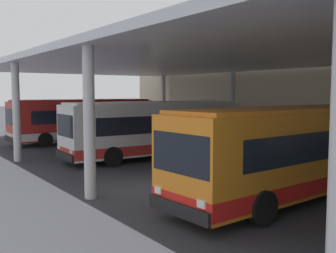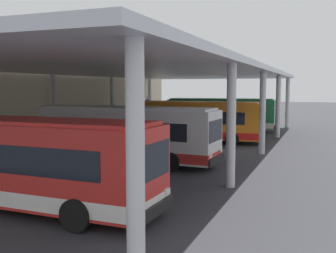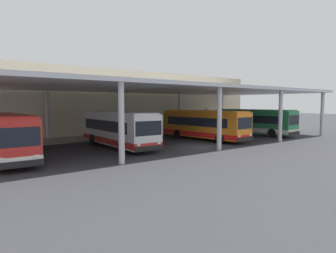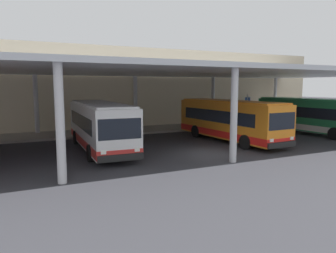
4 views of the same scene
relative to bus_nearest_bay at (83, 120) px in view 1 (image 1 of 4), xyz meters
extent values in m
plane|color=#333338|center=(14.94, -3.75, -1.66)|extent=(200.00, 200.00, 0.00)
cube|color=gray|center=(14.94, 8.00, -1.57)|extent=(42.00, 4.50, 0.18)
cube|color=silver|center=(14.94, 1.75, 3.74)|extent=(40.00, 17.00, 0.30)
cylinder|color=silver|center=(-3.56, 9.75, 0.97)|extent=(0.40, 0.40, 5.25)
cylinder|color=silver|center=(5.69, -6.25, 0.97)|extent=(0.40, 0.40, 5.25)
cylinder|color=silver|center=(5.69, 9.75, 0.97)|extent=(0.40, 0.40, 5.25)
cylinder|color=silver|center=(14.94, -6.25, 0.97)|extent=(0.40, 0.40, 5.25)
cube|color=red|center=(0.00, 0.00, 0.04)|extent=(2.74, 10.46, 2.70)
cube|color=white|center=(0.00, 0.00, -0.96)|extent=(2.76, 10.48, 0.50)
cube|color=black|center=(0.00, 0.15, 0.34)|extent=(2.74, 8.59, 0.90)
cube|color=black|center=(-0.12, -5.15, 0.39)|extent=(2.30, 0.17, 1.10)
cube|color=black|center=(-0.12, -5.24, -1.11)|extent=(2.45, 0.22, 0.36)
cube|color=red|center=(0.00, 0.00, 1.45)|extent=(2.53, 10.04, 0.12)
cube|color=yellow|center=(-0.12, -5.12, 1.21)|extent=(1.75, 0.16, 0.28)
cube|color=white|center=(-1.02, -5.21, -0.76)|extent=(0.28, 0.09, 0.20)
cube|color=white|center=(0.78, -5.25, -0.76)|extent=(0.28, 0.09, 0.20)
cylinder|color=black|center=(-1.30, -3.20, -1.16)|extent=(0.30, 1.01, 1.00)
cylinder|color=black|center=(1.15, -3.25, -1.16)|extent=(0.30, 1.01, 1.00)
cylinder|color=black|center=(-1.16, 2.89, -1.16)|extent=(0.30, 1.01, 1.00)
cylinder|color=black|center=(1.29, 2.83, -1.16)|extent=(0.30, 1.01, 1.00)
cube|color=white|center=(9.02, 0.42, 0.04)|extent=(2.89, 10.49, 2.70)
cube|color=red|center=(9.02, 0.42, -0.96)|extent=(2.91, 10.51, 0.50)
cube|color=black|center=(9.03, 0.57, 0.34)|extent=(2.86, 8.62, 0.90)
cube|color=black|center=(8.83, -4.73, 0.39)|extent=(2.30, 0.21, 1.10)
cube|color=black|center=(8.82, -4.82, -1.11)|extent=(2.45, 0.25, 0.36)
cube|color=white|center=(9.02, 0.42, 1.45)|extent=(2.68, 10.06, 0.12)
cube|color=yellow|center=(8.83, -4.70, 1.21)|extent=(1.75, 0.19, 0.28)
cube|color=white|center=(7.92, -4.77, -0.76)|extent=(0.28, 0.09, 0.20)
cube|color=white|center=(9.72, -4.84, -0.76)|extent=(0.28, 0.09, 0.20)
cylinder|color=black|center=(7.67, -2.76, -1.16)|extent=(0.32, 1.01, 1.00)
cylinder|color=black|center=(10.12, -2.85, -1.16)|extent=(0.32, 1.01, 1.00)
cylinder|color=black|center=(7.91, 3.32, -1.16)|extent=(0.32, 1.01, 1.00)
cylinder|color=black|center=(10.35, 3.23, -1.16)|extent=(0.32, 1.01, 1.00)
cube|color=orange|center=(18.98, -0.42, 0.04)|extent=(3.00, 10.51, 2.70)
cube|color=red|center=(18.98, -0.42, -0.96)|extent=(3.02, 10.53, 0.50)
cube|color=black|center=(18.97, -0.27, 0.34)|extent=(2.95, 8.64, 0.90)
cube|color=black|center=(19.22, -5.56, 0.39)|extent=(2.30, 0.23, 1.10)
cube|color=black|center=(19.23, -5.65, -1.11)|extent=(2.45, 0.28, 0.36)
cube|color=orange|center=(18.98, -0.42, 1.45)|extent=(2.78, 10.08, 0.12)
cube|color=yellow|center=(19.22, -5.53, 1.21)|extent=(1.75, 0.20, 0.28)
cube|color=white|center=(18.33, -5.69, -0.76)|extent=(0.28, 0.09, 0.20)
cube|color=white|center=(20.13, -5.60, -0.76)|extent=(0.28, 0.09, 0.20)
cylinder|color=black|center=(17.91, -3.70, -1.16)|extent=(0.33, 1.01, 1.00)
cylinder|color=black|center=(20.35, -3.58, -1.16)|extent=(0.33, 1.01, 1.00)
cylinder|color=black|center=(17.61, 2.38, -1.16)|extent=(0.33, 1.01, 1.00)
camera|label=1|loc=(27.52, -11.91, 2.02)|focal=42.39mm
camera|label=2|loc=(-11.02, -9.88, 2.58)|focal=43.01mm
camera|label=3|loc=(-3.57, -22.88, 2.23)|focal=31.50mm
camera|label=4|loc=(3.95, -20.64, 2.59)|focal=34.22mm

